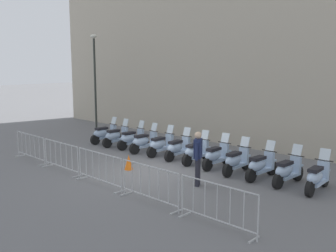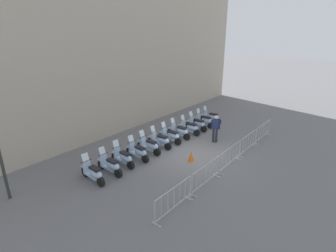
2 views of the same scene
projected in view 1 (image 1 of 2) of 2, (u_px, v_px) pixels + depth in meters
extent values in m
plane|color=slate|center=(147.00, 172.00, 13.56)|extent=(120.00, 120.00, 0.00)
cylinder|color=black|center=(117.00, 136.00, 19.04)|extent=(0.20, 0.49, 0.48)
cylinder|color=black|center=(95.00, 140.00, 18.20)|extent=(0.20, 0.49, 0.48)
cube|color=#A8C1E0|center=(106.00, 137.00, 18.62)|extent=(0.39, 0.90, 0.10)
ellipsoid|color=#A8C1E0|center=(101.00, 133.00, 18.39)|extent=(0.46, 0.88, 0.40)
cube|color=black|center=(101.00, 129.00, 18.38)|extent=(0.35, 0.63, 0.10)
cube|color=#A8C1E0|center=(113.00, 131.00, 18.87)|extent=(0.36, 0.18, 0.60)
cylinder|color=black|center=(113.00, 124.00, 18.81)|extent=(0.56, 0.11, 0.04)
cube|color=silver|center=(114.00, 120.00, 18.82)|extent=(0.34, 0.18, 0.35)
cube|color=#A8C1E0|center=(116.00, 131.00, 19.00)|extent=(0.24, 0.34, 0.06)
cylinder|color=black|center=(128.00, 139.00, 18.39)|extent=(0.18, 0.49, 0.48)
cylinder|color=black|center=(107.00, 143.00, 17.51)|extent=(0.18, 0.49, 0.48)
cube|color=#A8C1E0|center=(118.00, 140.00, 17.95)|extent=(0.35, 0.89, 0.10)
ellipsoid|color=#A8C1E0|center=(113.00, 136.00, 17.71)|extent=(0.43, 0.87, 0.40)
cube|color=black|center=(113.00, 131.00, 17.70)|extent=(0.33, 0.62, 0.10)
cube|color=#A8C1E0|center=(125.00, 133.00, 18.21)|extent=(0.35, 0.17, 0.60)
cylinder|color=black|center=(125.00, 126.00, 18.16)|extent=(0.56, 0.08, 0.04)
cube|color=silver|center=(126.00, 122.00, 18.16)|extent=(0.33, 0.17, 0.35)
cube|color=#A8C1E0|center=(128.00, 133.00, 18.35)|extent=(0.23, 0.34, 0.06)
cylinder|color=black|center=(144.00, 141.00, 17.82)|extent=(0.20, 0.49, 0.48)
cylinder|color=black|center=(122.00, 145.00, 16.98)|extent=(0.20, 0.49, 0.48)
cube|color=#A8C1E0|center=(133.00, 142.00, 17.39)|extent=(0.39, 0.90, 0.10)
ellipsoid|color=#A8C1E0|center=(128.00, 138.00, 17.17)|extent=(0.47, 0.88, 0.40)
cube|color=black|center=(129.00, 133.00, 17.15)|extent=(0.36, 0.63, 0.10)
cube|color=#A8C1E0|center=(141.00, 135.00, 17.64)|extent=(0.36, 0.18, 0.60)
cylinder|color=black|center=(141.00, 128.00, 17.59)|extent=(0.56, 0.11, 0.04)
cube|color=silver|center=(141.00, 124.00, 17.59)|extent=(0.34, 0.18, 0.35)
cube|color=#A8C1E0|center=(144.00, 136.00, 17.77)|extent=(0.24, 0.34, 0.06)
cylinder|color=black|center=(157.00, 145.00, 17.09)|extent=(0.21, 0.50, 0.48)
cylinder|color=black|center=(135.00, 149.00, 16.27)|extent=(0.21, 0.50, 0.48)
cube|color=#A8C1E0|center=(146.00, 146.00, 16.67)|extent=(0.40, 0.90, 0.10)
ellipsoid|color=#A8C1E0|center=(141.00, 141.00, 16.45)|extent=(0.48, 0.88, 0.40)
cube|color=black|center=(141.00, 136.00, 16.44)|extent=(0.36, 0.63, 0.10)
cube|color=#A8C1E0|center=(153.00, 138.00, 16.92)|extent=(0.36, 0.19, 0.60)
cylinder|color=black|center=(153.00, 131.00, 16.87)|extent=(0.56, 0.12, 0.04)
cube|color=silver|center=(154.00, 127.00, 16.87)|extent=(0.34, 0.18, 0.35)
cube|color=#A8C1E0|center=(157.00, 139.00, 17.05)|extent=(0.24, 0.35, 0.06)
cylinder|color=black|center=(172.00, 147.00, 16.52)|extent=(0.17, 0.49, 0.48)
cylinder|color=black|center=(152.00, 152.00, 15.63)|extent=(0.17, 0.49, 0.48)
cube|color=#A8C1E0|center=(162.00, 149.00, 16.07)|extent=(0.34, 0.89, 0.10)
ellipsoid|color=#A8C1E0|center=(158.00, 144.00, 15.83)|extent=(0.42, 0.86, 0.40)
cube|color=black|center=(158.00, 139.00, 15.82)|extent=(0.32, 0.62, 0.10)
cube|color=#A8C1E0|center=(169.00, 141.00, 16.34)|extent=(0.35, 0.16, 0.60)
cylinder|color=black|center=(170.00, 133.00, 16.29)|extent=(0.56, 0.08, 0.04)
cube|color=silver|center=(170.00, 129.00, 16.29)|extent=(0.33, 0.16, 0.35)
cube|color=#A8C1E0|center=(172.00, 141.00, 16.48)|extent=(0.22, 0.33, 0.06)
cylinder|color=black|center=(189.00, 151.00, 15.90)|extent=(0.15, 0.48, 0.48)
cylinder|color=black|center=(169.00, 156.00, 14.98)|extent=(0.15, 0.48, 0.48)
cube|color=#A8C1E0|center=(179.00, 152.00, 15.43)|extent=(0.30, 0.87, 0.10)
ellipsoid|color=#A8C1E0|center=(175.00, 147.00, 15.19)|extent=(0.38, 0.85, 0.40)
cube|color=black|center=(176.00, 142.00, 15.18)|extent=(0.29, 0.61, 0.10)
cube|color=#A8C1E0|center=(186.00, 144.00, 15.71)|extent=(0.34, 0.15, 0.60)
cylinder|color=black|center=(186.00, 136.00, 15.66)|extent=(0.56, 0.05, 0.04)
cube|color=silver|center=(187.00, 132.00, 15.67)|extent=(0.32, 0.15, 0.35)
cube|color=#A8C1E0|center=(189.00, 144.00, 15.86)|extent=(0.21, 0.32, 0.06)
cylinder|color=black|center=(207.00, 154.00, 15.23)|extent=(0.16, 0.49, 0.48)
cylinder|color=black|center=(187.00, 160.00, 14.32)|extent=(0.16, 0.49, 0.48)
cube|color=#A8C1E0|center=(197.00, 156.00, 14.77)|extent=(0.32, 0.88, 0.10)
ellipsoid|color=#A8C1E0|center=(193.00, 151.00, 14.53)|extent=(0.40, 0.86, 0.40)
cube|color=black|center=(193.00, 145.00, 14.52)|extent=(0.31, 0.61, 0.10)
cube|color=#A8C1E0|center=(204.00, 148.00, 15.04)|extent=(0.35, 0.16, 0.60)
cylinder|color=black|center=(204.00, 139.00, 14.99)|extent=(0.56, 0.06, 0.04)
cube|color=silver|center=(205.00, 135.00, 15.00)|extent=(0.33, 0.15, 0.35)
cube|color=#A8C1E0|center=(207.00, 148.00, 15.19)|extent=(0.21, 0.33, 0.06)
cylinder|color=black|center=(227.00, 158.00, 14.60)|extent=(0.16, 0.49, 0.48)
cylinder|color=black|center=(207.00, 164.00, 13.69)|extent=(0.16, 0.49, 0.48)
cube|color=#A8C1E0|center=(217.00, 160.00, 14.14)|extent=(0.32, 0.88, 0.10)
ellipsoid|color=#A8C1E0|center=(213.00, 155.00, 13.90)|extent=(0.40, 0.86, 0.40)
cube|color=black|center=(214.00, 149.00, 13.88)|extent=(0.31, 0.61, 0.10)
cube|color=#A8C1E0|center=(224.00, 151.00, 14.41)|extent=(0.35, 0.16, 0.60)
cylinder|color=black|center=(224.00, 143.00, 14.36)|extent=(0.56, 0.06, 0.04)
cube|color=silver|center=(225.00, 138.00, 14.37)|extent=(0.33, 0.16, 0.35)
cube|color=#A8C1E0|center=(227.00, 151.00, 14.55)|extent=(0.22, 0.33, 0.06)
cylinder|color=black|center=(246.00, 163.00, 13.87)|extent=(0.16, 0.48, 0.48)
cylinder|color=black|center=(228.00, 170.00, 12.95)|extent=(0.16, 0.48, 0.48)
cube|color=#A8C1E0|center=(237.00, 165.00, 13.41)|extent=(0.31, 0.88, 0.10)
ellipsoid|color=#A8C1E0|center=(233.00, 160.00, 13.16)|extent=(0.39, 0.85, 0.40)
cube|color=black|center=(234.00, 154.00, 13.15)|extent=(0.30, 0.61, 0.10)
cube|color=#A8C1E0|center=(244.00, 156.00, 13.68)|extent=(0.34, 0.15, 0.60)
cylinder|color=black|center=(244.00, 147.00, 13.63)|extent=(0.56, 0.05, 0.04)
cube|color=silver|center=(245.00, 142.00, 13.64)|extent=(0.32, 0.15, 0.35)
cube|color=#A8C1E0|center=(247.00, 156.00, 13.83)|extent=(0.21, 0.33, 0.06)
cylinder|color=black|center=(272.00, 168.00, 13.20)|extent=(0.20, 0.49, 0.48)
cylinder|color=black|center=(251.00, 175.00, 12.36)|extent=(0.20, 0.49, 0.48)
cube|color=#A8C1E0|center=(262.00, 170.00, 12.77)|extent=(0.39, 0.90, 0.10)
ellipsoid|color=#A8C1E0|center=(257.00, 165.00, 12.55)|extent=(0.46, 0.88, 0.40)
cube|color=black|center=(258.00, 158.00, 12.53)|extent=(0.35, 0.63, 0.10)
cube|color=#A8C1E0|center=(269.00, 160.00, 13.02)|extent=(0.35, 0.18, 0.60)
cylinder|color=black|center=(270.00, 151.00, 12.97)|extent=(0.56, 0.11, 0.04)
cube|color=silver|center=(271.00, 146.00, 12.98)|extent=(0.33, 0.18, 0.35)
cube|color=#A8C1E0|center=(272.00, 161.00, 13.16)|extent=(0.24, 0.34, 0.06)
cylinder|color=black|center=(298.00, 173.00, 12.55)|extent=(0.20, 0.49, 0.48)
cylinder|color=black|center=(278.00, 181.00, 11.71)|extent=(0.20, 0.49, 0.48)
cube|color=#A8C1E0|center=(288.00, 176.00, 12.13)|extent=(0.38, 0.90, 0.10)
ellipsoid|color=#A8C1E0|center=(284.00, 170.00, 11.90)|extent=(0.46, 0.88, 0.40)
cube|color=black|center=(285.00, 163.00, 11.89)|extent=(0.35, 0.63, 0.10)
cube|color=#A8C1E0|center=(296.00, 165.00, 12.38)|extent=(0.35, 0.18, 0.60)
cylinder|color=black|center=(296.00, 155.00, 12.33)|extent=(0.56, 0.10, 0.04)
cube|color=silver|center=(297.00, 150.00, 12.33)|extent=(0.33, 0.18, 0.35)
cube|color=#A8C1E0|center=(298.00, 166.00, 12.51)|extent=(0.24, 0.34, 0.06)
cylinder|color=black|center=(325.00, 179.00, 11.94)|extent=(0.15, 0.48, 0.48)
cylinder|color=black|center=(310.00, 189.00, 11.01)|extent=(0.15, 0.48, 0.48)
cube|color=#A8C1E0|center=(318.00, 182.00, 11.47)|extent=(0.30, 0.87, 0.10)
ellipsoid|color=#A8C1E0|center=(315.00, 177.00, 11.22)|extent=(0.38, 0.85, 0.40)
cube|color=black|center=(316.00, 169.00, 11.21)|extent=(0.29, 0.61, 0.10)
cube|color=#A8C1E0|center=(323.00, 171.00, 11.75)|extent=(0.34, 0.15, 0.60)
cylinder|color=black|center=(324.00, 160.00, 11.70)|extent=(0.56, 0.05, 0.04)
cube|color=silver|center=(325.00, 154.00, 11.71)|extent=(0.32, 0.15, 0.35)
cube|color=#A8C1E0|center=(325.00, 171.00, 11.90)|extent=(0.21, 0.32, 0.06)
cube|color=#B2B5B7|center=(20.00, 156.00, 15.92)|extent=(0.07, 0.44, 0.04)
cube|color=#B2B5B7|center=(44.00, 164.00, 14.55)|extent=(0.07, 0.44, 0.04)
cylinder|color=#B2B5B7|center=(18.00, 144.00, 15.90)|extent=(0.04, 0.04, 1.05)
cylinder|color=#B2B5B7|center=(44.00, 152.00, 14.41)|extent=(0.04, 0.04, 1.05)
cylinder|color=#B2B5B7|center=(30.00, 135.00, 15.07)|extent=(2.17, 0.20, 0.04)
cylinder|color=#B2B5B7|center=(31.00, 156.00, 15.21)|extent=(2.17, 0.20, 0.04)
cylinder|color=#B2B5B7|center=(22.00, 143.00, 15.64)|extent=(0.02, 0.02, 0.87)
cylinder|color=#B2B5B7|center=(26.00, 144.00, 15.39)|extent=(0.02, 0.02, 0.87)
cylinder|color=#B2B5B7|center=(30.00, 145.00, 15.14)|extent=(0.02, 0.02, 0.87)
cylinder|color=#B2B5B7|center=(35.00, 147.00, 14.90)|extent=(0.02, 0.02, 0.87)
cylinder|color=#B2B5B7|center=(39.00, 148.00, 14.65)|extent=(0.02, 0.02, 0.87)
cube|color=#B2B5B7|center=(47.00, 166.00, 14.35)|extent=(0.07, 0.44, 0.04)
cube|color=#B2B5B7|center=(77.00, 176.00, 12.99)|extent=(0.07, 0.44, 0.04)
cylinder|color=#B2B5B7|center=(46.00, 152.00, 14.33)|extent=(0.04, 0.04, 1.05)
cylinder|color=#B2B5B7|center=(78.00, 162.00, 12.85)|extent=(0.04, 0.04, 1.05)
cylinder|color=#B2B5B7|center=(60.00, 143.00, 13.51)|extent=(2.17, 0.20, 0.04)
cylinder|color=#B2B5B7|center=(61.00, 166.00, 13.64)|extent=(2.17, 0.20, 0.04)
cylinder|color=#B2B5B7|center=(50.00, 151.00, 14.07)|extent=(0.02, 0.02, 0.87)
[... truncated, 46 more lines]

